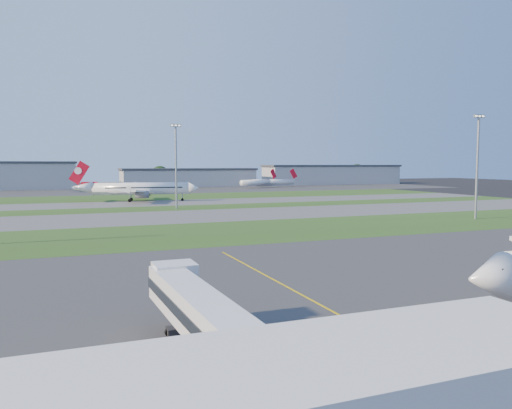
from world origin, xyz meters
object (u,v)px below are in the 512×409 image
light_mast_centre (176,160)px  light_mast_east (477,160)px  airliner_taxiing (140,189)px  mini_jet_far (274,182)px  jet_bridge (215,328)px  mini_jet_near (258,182)px

light_mast_centre → light_mast_east: same height
airliner_taxiing → mini_jet_far: size_ratio=1.47×
jet_bridge → mini_jet_near: 258.81m
mini_jet_near → mini_jet_far: bearing=-5.8°
airliner_taxiing → light_mast_centre: size_ratio=1.63×
light_mast_centre → light_mast_east: size_ratio=1.00×
jet_bridge → light_mast_centre: size_ratio=1.04×
light_mast_centre → jet_bridge: bearing=-101.4°
airliner_taxiing → light_mast_centre: 36.36m
airliner_taxiing → mini_jet_near: (79.11, 81.85, -1.38)m
mini_jet_near → mini_jet_far: (11.34, 3.59, 0.00)m
light_mast_centre → light_mast_east: (63.00, -56.00, 0.00)m
airliner_taxiing → light_mast_east: (68.84, -90.42, 10.15)m
airliner_taxiing → light_mast_east: bearing=139.3°
mini_jet_far → light_mast_centre: bearing=-123.6°
jet_bridge → light_mast_centre: light_mast_centre is taller
jet_bridge → airliner_taxiing: (18.96, 157.66, 0.66)m
airliner_taxiing → light_mast_east: light_mast_east is taller
jet_bridge → light_mast_centre: 126.17m
mini_jet_far → light_mast_east: light_mast_east is taller
jet_bridge → mini_jet_near: bearing=67.7°
light_mast_east → mini_jet_far: bearing=83.0°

